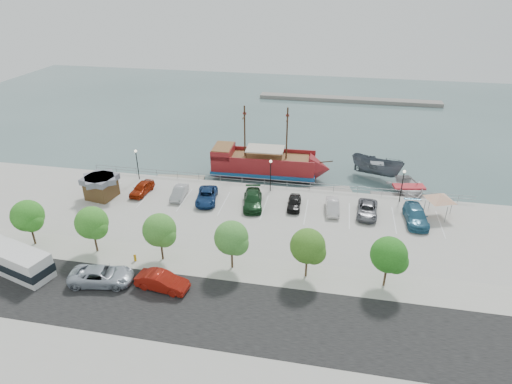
# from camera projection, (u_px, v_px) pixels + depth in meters

# --- Properties ---
(ground) EXTENTS (160.00, 160.00, 0.00)m
(ground) POSITION_uv_depth(u_px,v_px,m) (261.00, 223.00, 49.80)
(ground) COLOR #3D5857
(land_slab) EXTENTS (100.00, 58.00, 1.20)m
(land_slab) POSITION_uv_depth(u_px,v_px,m) (210.00, 367.00, 31.33)
(land_slab) COLOR #ABA99F
(land_slab) RESTS_ON ground
(street) EXTENTS (100.00, 8.00, 0.04)m
(street) POSITION_uv_depth(u_px,v_px,m) (227.00, 313.00, 35.40)
(street) COLOR black
(street) RESTS_ON land_slab
(sidewalk) EXTENTS (100.00, 4.00, 0.05)m
(sidewalk) POSITION_uv_depth(u_px,v_px,m) (242.00, 269.00, 40.62)
(sidewalk) COLOR #ACAA9B
(sidewalk) RESTS_ON land_slab
(seawall_railing) EXTENTS (50.00, 0.06, 1.00)m
(seawall_railing) POSITION_uv_depth(u_px,v_px,m) (272.00, 183.00, 55.89)
(seawall_railing) COLOR gray
(seawall_railing) RESTS_ON land_slab
(far_shore) EXTENTS (40.00, 3.00, 0.80)m
(far_shore) POSITION_uv_depth(u_px,v_px,m) (349.00, 100.00, 95.85)
(far_shore) COLOR gray
(far_shore) RESTS_ON ground
(pirate_ship) EXTENTS (16.96, 5.24, 10.63)m
(pirate_ship) POSITION_uv_depth(u_px,v_px,m) (272.00, 165.00, 60.25)
(pirate_ship) COLOR maroon
(pirate_ship) RESTS_ON ground
(patrol_boat) EXTENTS (7.98, 5.59, 2.90)m
(patrol_boat) POSITION_uv_depth(u_px,v_px,m) (376.00, 168.00, 60.08)
(patrol_boat) COLOR #4D535C
(patrol_boat) RESTS_ON ground
(speedboat) EXTENTS (5.97, 7.52, 1.40)m
(speedboat) POSITION_uv_depth(u_px,v_px,m) (409.00, 189.00, 55.98)
(speedboat) COLOR silver
(speedboat) RESTS_ON ground
(dock_west) EXTENTS (6.90, 2.81, 0.38)m
(dock_west) POSITION_uv_depth(u_px,v_px,m) (180.00, 179.00, 59.94)
(dock_west) COLOR gray
(dock_west) RESTS_ON ground
(dock_mid) EXTENTS (7.38, 3.79, 0.41)m
(dock_mid) POSITION_uv_depth(u_px,v_px,m) (324.00, 191.00, 56.57)
(dock_mid) COLOR gray
(dock_mid) RESTS_ON ground
(dock_east) EXTENTS (7.04, 2.45, 0.40)m
(dock_east) POSITION_uv_depth(u_px,v_px,m) (398.00, 198.00, 54.99)
(dock_east) COLOR gray
(dock_east) RESTS_ON ground
(shed) EXTENTS (4.00, 4.00, 2.84)m
(shed) POSITION_uv_depth(u_px,v_px,m) (101.00, 186.00, 52.74)
(shed) COLOR #533A1F
(shed) RESTS_ON land_slab
(canopy_tent) EXTENTS (5.18, 5.18, 3.25)m
(canopy_tent) POSITION_uv_depth(u_px,v_px,m) (441.00, 193.00, 48.26)
(canopy_tent) COLOR slate
(canopy_tent) RESTS_ON land_slab
(street_van) EXTENTS (6.04, 3.51, 1.58)m
(street_van) POSITION_uv_depth(u_px,v_px,m) (102.00, 276.00, 38.47)
(street_van) COLOR #A4ADBA
(street_van) RESTS_ON street
(street_sedan) EXTENTS (4.97, 2.27, 1.58)m
(street_sedan) POSITION_uv_depth(u_px,v_px,m) (162.00, 281.00, 37.75)
(street_sedan) COLOR maroon
(street_sedan) RESTS_ON street
(shuttle_bus) EXTENTS (7.59, 4.41, 2.52)m
(shuttle_bus) POSITION_uv_depth(u_px,v_px,m) (17.00, 262.00, 39.56)
(shuttle_bus) COLOR silver
(shuttle_bus) RESTS_ON street
(fire_hydrant) EXTENTS (0.27, 0.27, 0.77)m
(fire_hydrant) POSITION_uv_depth(u_px,v_px,m) (135.00, 258.00, 41.50)
(fire_hydrant) COLOR #C8890D
(fire_hydrant) RESTS_ON sidewalk
(lamp_post_left) EXTENTS (0.36, 0.36, 4.28)m
(lamp_post_left) POSITION_uv_depth(u_px,v_px,m) (137.00, 159.00, 56.66)
(lamp_post_left) COLOR black
(lamp_post_left) RESTS_ON land_slab
(lamp_post_mid) EXTENTS (0.36, 0.36, 4.28)m
(lamp_post_mid) POSITION_uv_depth(u_px,v_px,m) (271.00, 170.00, 53.65)
(lamp_post_mid) COLOR black
(lamp_post_mid) RESTS_ON land_slab
(lamp_post_right) EXTENTS (0.36, 0.36, 4.28)m
(lamp_post_right) POSITION_uv_depth(u_px,v_px,m) (403.00, 180.00, 50.96)
(lamp_post_right) COLOR black
(lamp_post_right) RESTS_ON land_slab
(tree_a) EXTENTS (3.30, 3.20, 5.00)m
(tree_a) POSITION_uv_depth(u_px,v_px,m) (29.00, 217.00, 42.71)
(tree_a) COLOR #473321
(tree_a) RESTS_ON sidewalk
(tree_b) EXTENTS (3.30, 3.20, 5.00)m
(tree_b) POSITION_uv_depth(u_px,v_px,m) (93.00, 224.00, 41.53)
(tree_b) COLOR #473321
(tree_b) RESTS_ON sidewalk
(tree_c) EXTENTS (3.30, 3.20, 5.00)m
(tree_c) POSITION_uv_depth(u_px,v_px,m) (161.00, 231.00, 40.36)
(tree_c) COLOR #473321
(tree_c) RESTS_ON sidewalk
(tree_d) EXTENTS (3.30, 3.20, 5.00)m
(tree_d) POSITION_uv_depth(u_px,v_px,m) (233.00, 239.00, 39.19)
(tree_d) COLOR #473321
(tree_d) RESTS_ON sidewalk
(tree_e) EXTENTS (3.30, 3.20, 5.00)m
(tree_e) POSITION_uv_depth(u_px,v_px,m) (309.00, 248.00, 38.01)
(tree_e) COLOR #473321
(tree_e) RESTS_ON sidewalk
(tree_f) EXTENTS (3.30, 3.20, 5.00)m
(tree_f) POSITION_uv_depth(u_px,v_px,m) (390.00, 256.00, 36.84)
(tree_f) COLOR #473321
(tree_f) RESTS_ON sidewalk
(parked_car_a) EXTENTS (2.11, 4.41, 1.46)m
(parked_car_a) POSITION_uv_depth(u_px,v_px,m) (142.00, 188.00, 54.01)
(parked_car_a) COLOR maroon
(parked_car_a) RESTS_ON land_slab
(parked_car_b) EXTENTS (1.63, 4.09, 1.32)m
(parked_car_b) POSITION_uv_depth(u_px,v_px,m) (179.00, 193.00, 53.08)
(parked_car_b) COLOR #A7A8AC
(parked_car_b) RESTS_ON land_slab
(parked_car_c) EXTENTS (3.20, 5.44, 1.42)m
(parked_car_c) POSITION_uv_depth(u_px,v_px,m) (207.00, 196.00, 52.15)
(parked_car_c) COLOR navy
(parked_car_c) RESTS_ON land_slab
(parked_car_d) EXTENTS (3.15, 5.75, 1.58)m
(parked_car_d) POSITION_uv_depth(u_px,v_px,m) (253.00, 200.00, 51.16)
(parked_car_d) COLOR #133619
(parked_car_d) RESTS_ON land_slab
(parked_car_e) EXTENTS (1.70, 3.93, 1.32)m
(parked_car_e) POSITION_uv_depth(u_px,v_px,m) (294.00, 203.00, 50.79)
(parked_car_e) COLOR black
(parked_car_e) RESTS_ON land_slab
(parked_car_f) EXTENTS (1.78, 4.26, 1.37)m
(parked_car_f) POSITION_uv_depth(u_px,v_px,m) (333.00, 206.00, 49.96)
(parked_car_f) COLOR silver
(parked_car_f) RESTS_ON land_slab
(parked_car_g) EXTENTS (2.61, 5.04, 1.36)m
(parked_car_g) POSITION_uv_depth(u_px,v_px,m) (367.00, 210.00, 49.25)
(parked_car_g) COLOR slate
(parked_car_g) RESTS_ON land_slab
(parked_car_h) EXTENTS (2.55, 5.69, 1.62)m
(parked_car_h) POSITION_uv_depth(u_px,v_px,m) (416.00, 215.00, 47.86)
(parked_car_h) COLOR #29607D
(parked_car_h) RESTS_ON land_slab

